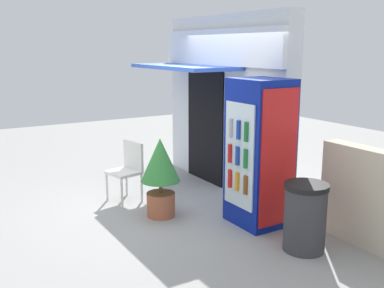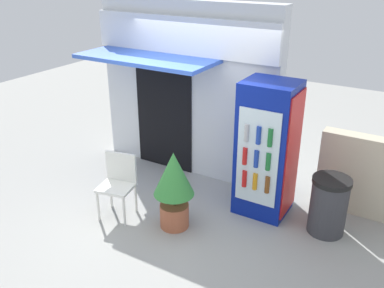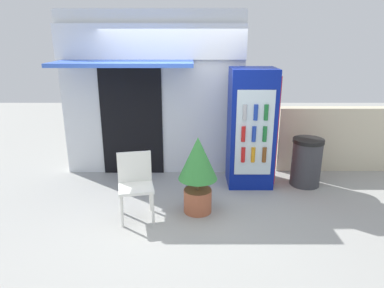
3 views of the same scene
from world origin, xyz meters
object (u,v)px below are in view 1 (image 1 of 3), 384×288
at_px(potted_plant_near_shop, 160,170).
at_px(trash_bin, 305,217).
at_px(drink_cooler, 259,153).
at_px(plastic_chair, 128,167).

height_order(potted_plant_near_shop, trash_bin, potted_plant_near_shop).
xyz_separation_m(drink_cooler, plastic_chair, (-1.73, -1.11, -0.43)).
bearing_deg(plastic_chair, drink_cooler, 32.77).
bearing_deg(potted_plant_near_shop, plastic_chair, -172.04).
height_order(drink_cooler, trash_bin, drink_cooler).
bearing_deg(drink_cooler, plastic_chair, -147.23).
distance_m(plastic_chair, potted_plant_near_shop, 0.87).
bearing_deg(potted_plant_near_shop, trash_bin, 27.05).
bearing_deg(trash_bin, potted_plant_near_shop, -152.95).
relative_size(drink_cooler, plastic_chair, 2.13).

